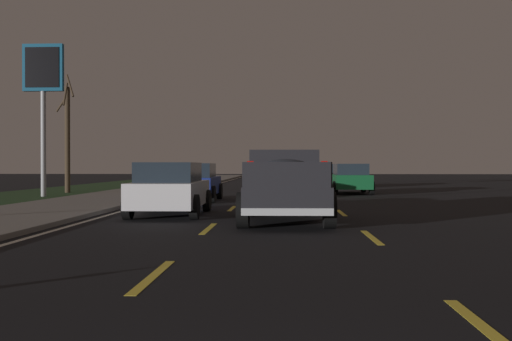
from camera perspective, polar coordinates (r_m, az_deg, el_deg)
The scene contains 11 objects.
ground at distance 29.16m, azimuth 2.64°, elevation -2.37°, with size 144.00×144.00×0.00m, color black.
sidewalk_shoulder at distance 30.08m, azimuth -11.71°, elevation -2.18°, with size 108.00×4.00×0.12m, color slate.
grass_verge at distance 31.69m, azimuth -20.51°, elevation -2.17°, with size 108.00×6.00×0.01m, color #1E3819.
lane_markings at distance 32.63m, azimuth -2.80°, elevation -2.06°, with size 108.87×7.04×0.01m.
pickup_truck at distance 15.60m, azimuth 2.73°, elevation -1.25°, with size 5.46×2.35×1.87m.
sedan_blue at distance 24.51m, azimuth -5.94°, elevation -1.08°, with size 4.42×2.06×1.54m.
sedan_green at distance 31.26m, azimuth 9.00°, elevation -0.75°, with size 4.41×2.03×1.54m.
sedan_black at distance 40.42m, azimuth 7.52°, elevation -0.47°, with size 4.44×2.08×1.54m.
sedan_white at distance 17.56m, azimuth -8.21°, elevation -1.70°, with size 4.43×2.07×1.54m.
gas_price_sign at distance 29.79m, azimuth -19.71°, elevation 8.00°, with size 0.27×1.90×7.13m.
bare_tree_far at distance 33.35m, azimuth -17.61°, elevation 3.17°, with size 1.17×1.31×6.32m.
Camera 1 is at (-2.12, 0.05, 1.45)m, focal length 41.79 mm.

